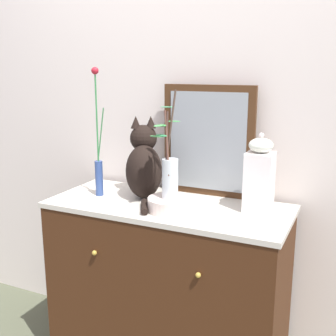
{
  "coord_description": "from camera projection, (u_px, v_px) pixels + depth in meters",
  "views": [
    {
      "loc": [
        0.83,
        -1.79,
        1.56
      ],
      "look_at": [
        0.0,
        0.0,
        1.09
      ],
      "focal_mm": 45.46,
      "sensor_mm": 36.0,
      "label": 1
    }
  ],
  "objects": [
    {
      "name": "wall_back",
      "position": [
        194.0,
        117.0,
        2.27
      ],
      "size": [
        4.4,
        0.08,
        2.6
      ],
      "primitive_type": "cube",
      "color": "silver",
      "rests_on": "ground_plane"
    },
    {
      "name": "mirror_leaning",
      "position": [
        208.0,
        141.0,
        2.16
      ],
      "size": [
        0.48,
        0.03,
        0.57
      ],
      "color": "#442814",
      "rests_on": "sideboard"
    },
    {
      "name": "vase_slim_green",
      "position": [
        98.0,
        160.0,
        2.17
      ],
      "size": [
        0.06,
        0.04,
        0.65
      ],
      "color": "#314A87",
      "rests_on": "sideboard"
    },
    {
      "name": "jar_lidded_porcelain",
      "position": [
        259.0,
        176.0,
        1.94
      ],
      "size": [
        0.12,
        0.12,
        0.37
      ],
      "color": "white",
      "rests_on": "sideboard"
    },
    {
      "name": "vase_glass_clear",
      "position": [
        169.0,
        172.0,
        1.93
      ],
      "size": [
        0.12,
        0.18,
        0.49
      ],
      "color": "silver",
      "rests_on": "bowl_porcelain"
    },
    {
      "name": "cat_sitting",
      "position": [
        144.0,
        165.0,
        2.15
      ],
      "size": [
        0.29,
        0.41,
        0.41
      ],
      "color": "black",
      "rests_on": "sideboard"
    },
    {
      "name": "sideboard",
      "position": [
        168.0,
        288.0,
        2.18
      ],
      "size": [
        1.18,
        0.53,
        0.91
      ],
      "color": "#3E2110",
      "rests_on": "ground_plane"
    },
    {
      "name": "bowl_porcelain",
      "position": [
        170.0,
        204.0,
        1.96
      ],
      "size": [
        0.21,
        0.21,
        0.06
      ],
      "primitive_type": "cylinder",
      "color": "silver",
      "rests_on": "sideboard"
    }
  ]
}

